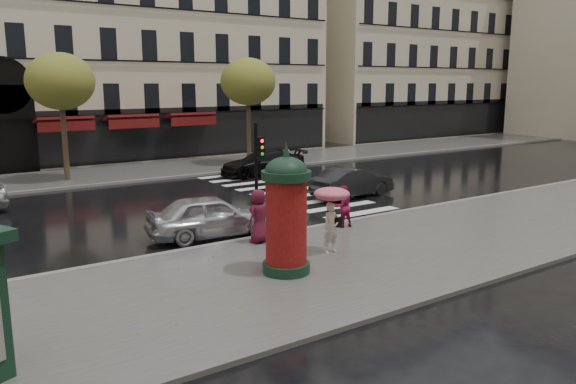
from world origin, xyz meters
TOP-DOWN VIEW (x-y plane):
  - ground at (0.00, 0.00)m, footprint 160.00×160.00m
  - near_sidewalk at (0.00, -0.50)m, footprint 90.00×7.00m
  - far_sidewalk at (0.00, 19.00)m, footprint 90.00×6.00m
  - near_kerb at (0.00, 3.00)m, footprint 90.00×0.25m
  - far_kerb at (0.00, 16.00)m, footprint 90.00×0.25m
  - zebra_crossing at (6.00, 9.60)m, footprint 3.60×11.75m
  - bldg_far_right at (34.00, 30.00)m, footprint 24.00×14.00m
  - tree_far_left at (-2.00, 18.00)m, footprint 3.40×3.40m
  - tree_far_right at (9.00, 18.00)m, footprint 3.40×3.40m
  - woman_umbrella at (1.37, 0.23)m, footprint 1.07×1.07m
  - woman_red at (3.62, 2.40)m, footprint 0.77×0.62m
  - man_burgundy at (0.17, 2.40)m, footprint 0.98×0.80m
  - morris_column at (-0.73, -0.48)m, footprint 1.31×1.31m
  - traffic_light at (0.36, 2.73)m, footprint 0.26×0.36m
  - car_silver at (-0.61, 4.20)m, footprint 4.45×2.25m
  - car_darkgrey at (7.82, 6.72)m, footprint 4.21×1.74m
  - car_black at (7.61, 14.12)m, footprint 5.07×2.58m

SIDE VIEW (x-z plane):
  - ground at x=0.00m, z-range 0.00..0.00m
  - zebra_crossing at x=6.00m, z-range 0.00..0.01m
  - near_sidewalk at x=0.00m, z-range 0.00..0.12m
  - far_sidewalk at x=0.00m, z-range 0.00..0.12m
  - near_kerb at x=0.00m, z-range 0.00..0.14m
  - far_kerb at x=0.00m, z-range 0.00..0.14m
  - car_darkgrey at x=7.82m, z-range 0.00..1.36m
  - car_black at x=7.61m, z-range 0.00..1.41m
  - car_silver at x=-0.61m, z-range 0.00..1.45m
  - woman_red at x=3.62m, z-range 0.12..1.60m
  - man_burgundy at x=0.17m, z-range 0.12..1.83m
  - woman_umbrella at x=1.37m, z-range 0.45..2.49m
  - morris_column at x=-0.73m, z-range 0.05..3.57m
  - traffic_light at x=0.36m, z-range 0.52..4.28m
  - tree_far_left at x=-2.00m, z-range 1.85..8.49m
  - tree_far_right at x=9.00m, z-range 1.85..8.49m
  - bldg_far_right at x=34.00m, z-range -0.14..22.76m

